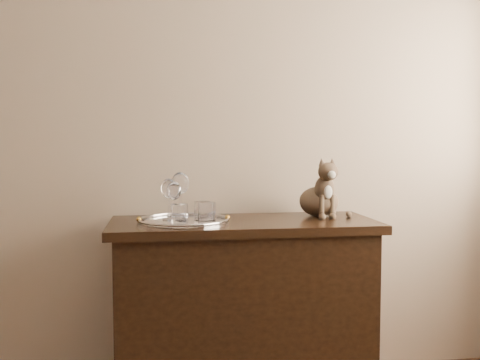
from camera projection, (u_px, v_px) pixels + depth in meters
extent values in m
cube|color=tan|center=(112.00, 112.00, 2.61)|extent=(4.00, 0.10, 2.70)
cylinder|color=silver|center=(184.00, 221.00, 2.36)|extent=(0.40, 0.40, 0.01)
cylinder|color=white|center=(207.00, 212.00, 2.32)|extent=(0.08, 0.08, 0.09)
cylinder|color=silver|center=(179.00, 214.00, 2.28)|extent=(0.07, 0.07, 0.08)
cylinder|color=silver|center=(203.00, 211.00, 2.36)|extent=(0.07, 0.07, 0.08)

